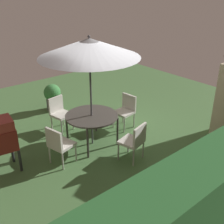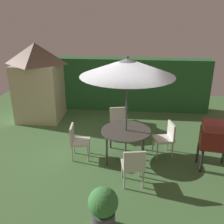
{
  "view_description": "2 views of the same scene",
  "coord_description": "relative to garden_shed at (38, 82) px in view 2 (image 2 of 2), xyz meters",
  "views": [
    {
      "loc": [
        3.94,
        4.73,
        3.67
      ],
      "look_at": [
        0.24,
        0.29,
        0.95
      ],
      "focal_mm": 44.96,
      "sensor_mm": 36.0,
      "label": 1
    },
    {
      "loc": [
        0.72,
        -5.97,
        3.51
      ],
      "look_at": [
        0.1,
        0.17,
        1.12
      ],
      "focal_mm": 40.6,
      "sensor_mm": 36.0,
      "label": 2
    }
  ],
  "objects": [
    {
      "name": "bbq_grill",
      "position": [
        5.25,
        -2.64,
        -0.5
      ],
      "size": [
        0.76,
        0.59,
        1.2
      ],
      "color": "maroon",
      "rests_on": "ground"
    },
    {
      "name": "hedge_backdrop",
      "position": [
        2.64,
        1.31,
        -0.36
      ],
      "size": [
        6.83,
        0.61,
        1.98
      ],
      "color": "#28602D",
      "rests_on": "ground"
    },
    {
      "name": "chair_toward_hedge",
      "position": [
        2.84,
        -1.19,
        -0.83
      ],
      "size": [
        0.56,
        0.56,
        0.9
      ],
      "color": "silver",
      "rests_on": "ground"
    },
    {
      "name": "potted_plant_by_grill",
      "position": [
        2.87,
        -4.77,
        -0.9
      ],
      "size": [
        0.52,
        0.52,
        0.82
      ],
      "color": "#4C4C51",
      "rests_on": "ground"
    },
    {
      "name": "chair_toward_house",
      "position": [
        1.89,
        -2.5,
        -0.83
      ],
      "size": [
        0.51,
        0.51,
        0.9
      ],
      "color": "silver",
      "rests_on": "ground"
    },
    {
      "name": "chair_near_shed",
      "position": [
        3.35,
        -3.52,
        -0.83
      ],
      "size": [
        0.54,
        0.54,
        0.9
      ],
      "color": "silver",
      "rests_on": "ground"
    },
    {
      "name": "ground_plane",
      "position": [
        2.64,
        -2.19,
        -1.35
      ],
      "size": [
        11.0,
        11.0,
        0.0
      ],
      "primitive_type": "plane",
      "color": "#47703D"
    },
    {
      "name": "chair_far_side",
      "position": [
        4.18,
        -2.11,
        -0.83
      ],
      "size": [
        0.56,
        0.55,
        0.9
      ],
      "color": "silver",
      "rests_on": "ground"
    },
    {
      "name": "patio_umbrella",
      "position": [
        3.13,
        -2.36,
        1.02
      ],
      "size": [
        2.23,
        2.23,
        2.63
      ],
      "color": "#4C4C51",
      "rests_on": "ground"
    },
    {
      "name": "garden_shed",
      "position": [
        0.0,
        0.0,
        0.0
      ],
      "size": [
        1.58,
        1.45,
        2.65
      ],
      "color": "#C6B793",
      "rests_on": "ground"
    },
    {
      "name": "patio_table",
      "position": [
        3.13,
        -2.36,
        -0.64
      ],
      "size": [
        1.25,
        1.25,
        0.77
      ],
      "color": "#47423D",
      "rests_on": "ground"
    }
  ]
}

